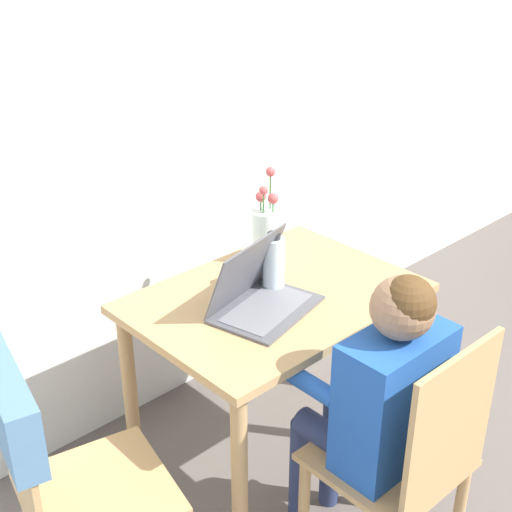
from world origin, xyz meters
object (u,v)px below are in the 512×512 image
Objects in this scene: chair_spare at (47,458)px; flower_vase at (267,232)px; chair_occupied at (407,463)px; laptop at (258,293)px; water_bottle at (274,262)px; person_seated at (380,391)px.

flower_vase reaches higher than chair_spare.
laptop is at bearing -86.79° from chair_occupied.
laptop reaches higher than chair_spare.
flower_vase is at bearing 52.28° from water_bottle.
chair_spare is at bearing -28.31° from person_seated.
flower_vase is 0.22m from water_bottle.
water_bottle is (-0.14, -0.18, -0.01)m from flower_vase.
person_seated is at bearing -90.00° from chair_occupied.
chair_spare is 0.81m from laptop.
chair_occupied is at bearing 90.00° from person_seated.
chair_occupied is at bearing -112.39° from chair_spare.
flower_vase reaches higher than person_seated.
person_seated is at bearing -100.59° from water_bottle.
person_seated is 0.51m from laptop.
flower_vase is (0.24, 0.73, 0.19)m from person_seated.
person_seated reaches higher than laptop.
chair_spare is 0.95m from water_bottle.
flower_vase is at bearing 28.38° from laptop.
water_bottle reaches higher than chair_occupied.
laptop is at bearing -75.18° from chair_spare.
laptop is at bearing -86.02° from person_seated.
laptop is at bearing -154.42° from water_bottle.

